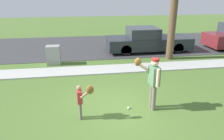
# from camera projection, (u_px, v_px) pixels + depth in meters

# --- Properties ---
(ground_plane) EXTENTS (48.00, 48.00, 0.00)m
(ground_plane) POSITION_uv_depth(u_px,v_px,m) (106.00, 71.00, 10.17)
(ground_plane) COLOR #4C6B2D
(sidewalk_strip) EXTENTS (36.00, 1.20, 0.06)m
(sidewalk_strip) POSITION_uv_depth(u_px,v_px,m) (106.00, 69.00, 10.26)
(sidewalk_strip) COLOR #B2B2AD
(sidewalk_strip) RESTS_ON ground
(road_surface) EXTENTS (36.00, 6.80, 0.02)m
(road_surface) POSITION_uv_depth(u_px,v_px,m) (97.00, 45.00, 14.90)
(road_surface) COLOR #38383A
(road_surface) RESTS_ON ground
(person_adult) EXTENTS (0.73, 0.60, 1.70)m
(person_adult) POSITION_uv_depth(u_px,v_px,m) (153.00, 78.00, 6.53)
(person_adult) COLOR #6B6656
(person_adult) RESTS_ON ground
(person_child) EXTENTS (0.51, 0.40, 1.12)m
(person_child) POSITION_uv_depth(u_px,v_px,m) (82.00, 97.00, 6.08)
(person_child) COLOR #6B6656
(person_child) RESTS_ON ground
(baseball) EXTENTS (0.07, 0.07, 0.07)m
(baseball) POSITION_uv_depth(u_px,v_px,m) (129.00, 108.00, 6.85)
(baseball) COLOR white
(baseball) RESTS_ON ground
(utility_cabinet) EXTENTS (0.69, 0.53, 0.98)m
(utility_cabinet) POSITION_uv_depth(u_px,v_px,m) (53.00, 55.00, 10.93)
(utility_cabinet) COLOR gray
(utility_cabinet) RESTS_ON ground
(parked_pickup_dark) EXTENTS (5.20, 1.95, 1.48)m
(parked_pickup_dark) POSITION_uv_depth(u_px,v_px,m) (147.00, 41.00, 13.31)
(parked_pickup_dark) COLOR #23282D
(parked_pickup_dark) RESTS_ON road_surface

